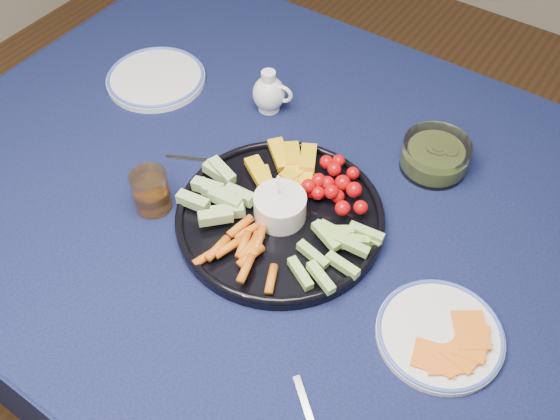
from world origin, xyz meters
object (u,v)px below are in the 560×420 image
Objects in this scene: dining_table at (341,254)px; creamer_pitcher at (269,93)px; side_plate_extra at (156,78)px; crudite_platter at (278,214)px; pickle_bowl at (435,157)px; juice_tumbler at (151,193)px; cheese_plate at (440,333)px.

dining_table is 0.36m from creamer_pitcher.
creamer_pitcher reaches higher than side_plate_extra.
dining_table is 18.09× the size of creamer_pitcher.
crudite_platter is 0.30m from creamer_pitcher.
dining_table is at bearing -11.65° from side_plate_extra.
crudite_platter reaches higher than dining_table.
crudite_platter is 2.89× the size of pickle_bowl.
juice_tumbler is at bearing -93.05° from creamer_pitcher.
dining_table is 13.18× the size of pickle_bowl.
dining_table is at bearing -106.69° from pickle_bowl.
pickle_bowl is at bearing 59.39° from crudite_platter.
creamer_pitcher is 0.44× the size of side_plate_extra.
creamer_pitcher is at bearing 148.15° from dining_table.
creamer_pitcher reaches higher than cheese_plate.
juice_tumbler is (-0.30, -0.16, 0.12)m from dining_table.
dining_table is at bearing 155.28° from cheese_plate.
dining_table is 0.27m from cheese_plate.
creamer_pitcher is at bearing 86.95° from juice_tumbler.
crudite_platter is 3.96× the size of creamer_pitcher.
creamer_pitcher is at bearing 14.78° from side_plate_extra.
crudite_platter is at bearing -120.61° from pickle_bowl.
crudite_platter is (-0.10, -0.06, 0.11)m from dining_table.
crudite_platter reaches higher than side_plate_extra.
crudite_platter is at bearing -51.82° from creamer_pitcher.
creamer_pitcher is at bearing 128.18° from crudite_platter.
crudite_platter reaches higher than pickle_bowl.
side_plate_extra is (-0.54, 0.11, 0.10)m from dining_table.
side_plate_extra is (-0.25, -0.07, -0.03)m from creamer_pitcher.
juice_tumbler is at bearing -134.64° from pickle_bowl.
creamer_pitcher reaches higher than juice_tumbler.
crudite_platter is 0.32m from pickle_bowl.
cheese_plate is at bearing -28.78° from creamer_pitcher.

